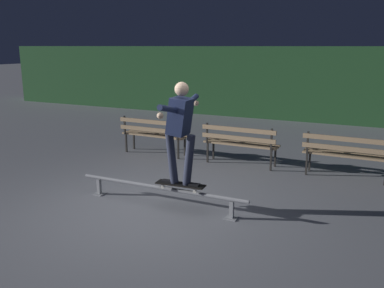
# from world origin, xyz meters

# --- Properties ---
(ground_plane) EXTENTS (90.00, 90.00, 0.00)m
(ground_plane) POSITION_xyz_m (0.00, 0.00, 0.00)
(ground_plane) COLOR slate
(hedge_backdrop) EXTENTS (24.00, 1.20, 2.46)m
(hedge_backdrop) POSITION_xyz_m (0.00, 9.27, 1.23)
(hedge_backdrop) COLOR #234C28
(hedge_backdrop) RESTS_ON ground
(grind_rail) EXTENTS (2.93, 0.18, 0.33)m
(grind_rail) POSITION_xyz_m (0.00, 0.23, 0.26)
(grind_rail) COLOR gray
(grind_rail) RESTS_ON ground
(skateboard) EXTENTS (0.79, 0.25, 0.09)m
(skateboard) POSITION_xyz_m (0.36, 0.23, 0.40)
(skateboard) COLOR black
(skateboard) RESTS_ON grind_rail
(skateboarder) EXTENTS (0.62, 1.41, 1.56)m
(skateboarder) POSITION_xyz_m (0.36, 0.23, 1.34)
(skateboarder) COLOR black
(skateboarder) RESTS_ON skateboard
(park_bench_leftmost) EXTENTS (1.61, 0.45, 0.88)m
(park_bench_leftmost) POSITION_xyz_m (-1.70, 2.90, 0.54)
(park_bench_leftmost) COLOR #282623
(park_bench_leftmost) RESTS_ON ground
(park_bench_left_center) EXTENTS (1.61, 0.45, 0.88)m
(park_bench_left_center) POSITION_xyz_m (0.41, 2.90, 0.54)
(park_bench_left_center) COLOR #282623
(park_bench_left_center) RESTS_ON ground
(park_bench_right_center) EXTENTS (1.61, 0.45, 0.88)m
(park_bench_right_center) POSITION_xyz_m (2.52, 2.90, 0.54)
(park_bench_right_center) COLOR #282623
(park_bench_right_center) RESTS_ON ground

